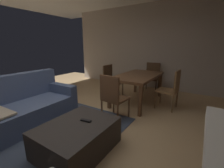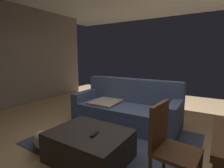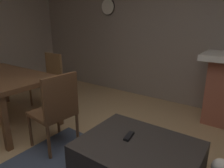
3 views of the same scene
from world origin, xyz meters
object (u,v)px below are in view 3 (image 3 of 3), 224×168
object	(u,v)px
dining_table	(1,79)
dining_chair_west	(56,108)
ottoman_coffee_table	(138,163)
tv_remote	(129,136)
wall_clock	(108,7)
dining_chair_south	(50,76)

from	to	relation	value
dining_table	dining_chair_west	size ratio (longest dim) A/B	1.77
ottoman_coffee_table	tv_remote	xyz separation A→B (m)	(0.13, -0.05, 0.22)
dining_table	ottoman_coffee_table	bearing A→B (deg)	-178.55
wall_clock	ottoman_coffee_table	bearing A→B (deg)	132.03
dining_chair_west	wall_clock	bearing A→B (deg)	-67.84
dining_chair_south	dining_chair_west	world-z (taller)	same
dining_chair_south	ottoman_coffee_table	bearing A→B (deg)	160.73
ottoman_coffee_table	dining_chair_west	bearing A→B (deg)	3.60
tv_remote	dining_table	distance (m)	2.14
ottoman_coffee_table	wall_clock	distance (m)	3.29
ottoman_coffee_table	dining_chair_west	xyz separation A→B (m)	(1.04, 0.07, 0.32)
dining_table	wall_clock	xyz separation A→B (m)	(-0.31, -2.21, 1.11)
wall_clock	dining_chair_west	bearing A→B (deg)	112.16
tv_remote	wall_clock	xyz separation A→B (m)	(1.81, -2.10, 1.35)
dining_table	wall_clock	size ratio (longest dim) A/B	4.93
dining_chair_west	wall_clock	size ratio (longest dim) A/B	2.78
dining_chair_south	dining_chair_west	bearing A→B (deg)	144.92
ottoman_coffee_table	wall_clock	xyz separation A→B (m)	(1.94, -2.15, 1.56)
dining_chair_south	tv_remote	bearing A→B (deg)	160.77
tv_remote	dining_chair_south	distance (m)	2.25
dining_table	tv_remote	bearing A→B (deg)	-177.21
ottoman_coffee_table	dining_chair_south	bearing A→B (deg)	-19.27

